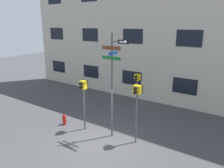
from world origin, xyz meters
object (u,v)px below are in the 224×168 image
(pedestrian_signal_right, at_px, (137,98))
(street_sign_pole, at_px, (113,78))
(pedestrian_signal_left, at_px, (84,91))
(pedestrian_signal_across, at_px, (137,87))
(fire_hydrant, at_px, (64,120))

(pedestrian_signal_right, bearing_deg, street_sign_pole, -173.21)
(pedestrian_signal_left, bearing_deg, pedestrian_signal_right, 7.36)
(pedestrian_signal_across, bearing_deg, pedestrian_signal_left, -132.58)
(pedestrian_signal_across, relative_size, fire_hydrant, 4.68)
(pedestrian_signal_across, bearing_deg, fire_hydrant, -144.19)
(pedestrian_signal_across, distance_m, fire_hydrant, 4.48)
(street_sign_pole, height_order, pedestrian_signal_across, street_sign_pole)
(street_sign_pole, relative_size, pedestrian_signal_left, 1.88)
(pedestrian_signal_across, xyz_separation_m, fire_hydrant, (-3.29, -2.37, -1.91))
(street_sign_pole, height_order, fire_hydrant, street_sign_pole)
(pedestrian_signal_left, bearing_deg, street_sign_pole, 7.78)
(pedestrian_signal_right, bearing_deg, fire_hydrant, -171.85)
(street_sign_pole, height_order, pedestrian_signal_left, street_sign_pole)
(street_sign_pole, bearing_deg, pedestrian_signal_left, -172.22)
(fire_hydrant, bearing_deg, street_sign_pole, 8.70)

